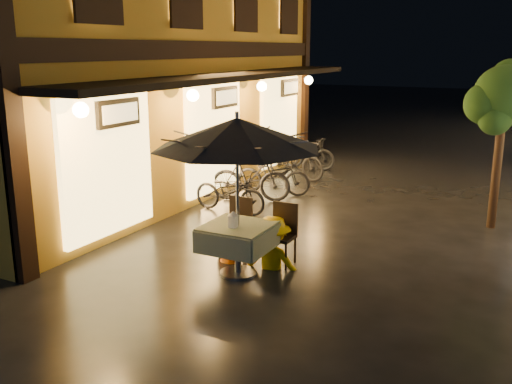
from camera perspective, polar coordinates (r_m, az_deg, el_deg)
The scene contains 16 objects.
ground at distance 8.21m, azimuth 2.30°, elevation -9.76°, with size 90.00×90.00×0.00m, color black.
west_building at distance 13.97m, azimuth -12.74°, elevation 15.42°, with size 5.90×11.40×7.40m.
street_tree at distance 11.40m, azimuth 23.62°, elevation 8.44°, with size 1.43×1.20×3.15m.
cafe_table at distance 8.54m, azimuth -1.83°, elevation -4.55°, with size 0.99×0.99×0.78m.
patio_umbrella at distance 8.18m, azimuth -1.91°, elevation 5.87°, with size 2.50×2.50×2.46m.
cafe_chair_left at distance 9.36m, azimuth -1.81°, elevation -3.18°, with size 0.42×0.42×0.97m.
cafe_chair_right at distance 9.02m, azimuth 2.67°, elevation -3.86°, with size 0.42×0.42×0.97m.
table_lantern at distance 8.33m, azimuth -2.29°, elevation -2.66°, with size 0.16×0.16×0.25m.
person_orange at distance 9.14m, azimuth -2.48°, elevation -2.71°, with size 0.66×0.51×1.35m, color #B84C00.
person_yellow at distance 8.79m, azimuth 1.69°, elevation -2.61°, with size 1.02×0.59×1.58m, color #FBC500.
bicycle_0 at distance 11.85m, azimuth -2.64°, elevation 0.05°, with size 0.58×1.67×0.88m, color black.
bicycle_1 at distance 12.70m, azimuth -0.55°, elevation 1.48°, with size 0.51×1.79×1.08m, color black.
bicycle_2 at distance 13.30m, azimuth 1.75°, elevation 1.72°, with size 0.61×1.75×0.92m, color black.
bicycle_3 at distance 14.86m, azimuth 3.99°, elevation 3.25°, with size 0.49×1.73×1.04m, color black.
bicycle_4 at distance 16.27m, azimuth 5.13°, elevation 3.85°, with size 0.57×1.63×0.86m, color black.
bicycle_5 at distance 16.19m, azimuth 5.32°, elevation 3.93°, with size 0.44×1.55×0.93m, color black.
Camera 1 is at (3.10, -6.83, 3.33)m, focal length 40.00 mm.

